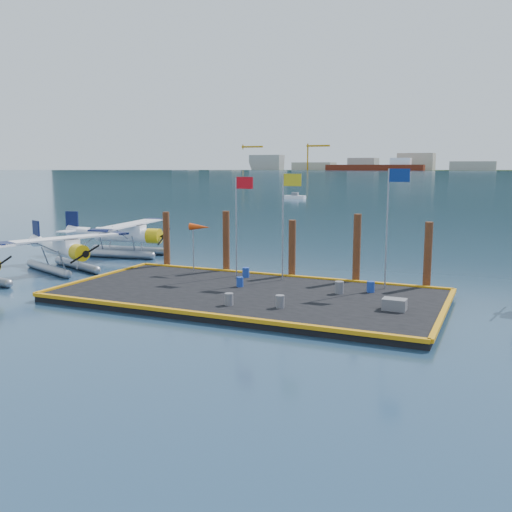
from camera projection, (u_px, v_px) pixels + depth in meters
The scene contains 21 objects.
ground at pixel (248, 299), 30.38m from camera, with size 4000.00×4000.00×0.00m, color #182F48.
dock at pixel (248, 296), 30.35m from camera, with size 20.00×10.00×0.40m, color black.
dock_bumpers at pixel (248, 290), 30.30m from camera, with size 20.25×10.25×0.18m, color #CB850B, non-canonical shape.
seaplane_b at pixel (64, 251), 38.25m from camera, with size 8.18×8.62×3.14m.
seaplane_c at pixel (126, 237), 44.86m from camera, with size 8.79×9.69×3.43m.
drum_0 at pixel (240, 282), 31.63m from camera, with size 0.39×0.39×0.55m, color #1B3995.
drum_1 at pixel (280, 301), 26.92m from camera, with size 0.43×0.43×0.60m, color #5D5D63.
drum_2 at pixel (339, 287), 29.91m from camera, with size 0.46×0.46×0.65m, color #5D5D63.
drum_3 at pixel (229, 299), 27.42m from camera, with size 0.42×0.42×0.59m, color #5D5D63.
drum_4 at pixel (371, 287), 30.25m from camera, with size 0.41×0.41×0.58m, color #1B3995.
drum_5 at pixel (246, 272), 34.30m from camera, with size 0.42×0.42×0.59m, color #1B3995.
crate at pixel (394, 304), 26.49m from camera, with size 1.08×0.72×0.54m, color #5D5D63.
flagpole_red at pixel (239, 211), 34.04m from camera, with size 1.14×0.08×6.00m.
flagpole_yellow at pixel (286, 210), 32.82m from camera, with size 1.14×0.08×6.20m.
flagpole_blue at pixel (391, 210), 30.41m from camera, with size 1.14×0.08×6.50m.
windsock at pixel (200, 228), 35.31m from camera, with size 1.40×0.44×3.12m.
piling_0 at pixel (167, 242), 38.34m from camera, with size 0.44×0.44×4.00m, color #442413.
piling_1 at pixel (226, 244), 36.52m from camera, with size 0.44×0.44×4.20m, color #442413.
piling_2 at pixel (292, 251), 34.76m from camera, with size 0.44×0.44×3.80m, color #442413.
piling_3 at pixel (357, 251), 33.12m from camera, with size 0.44×0.44×4.30m, color #442413.
piling_4 at pixel (428, 258), 31.55m from camera, with size 0.44×0.44×4.00m, color #442413.
Camera 1 is at (12.38, -26.94, 7.04)m, focal length 40.00 mm.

